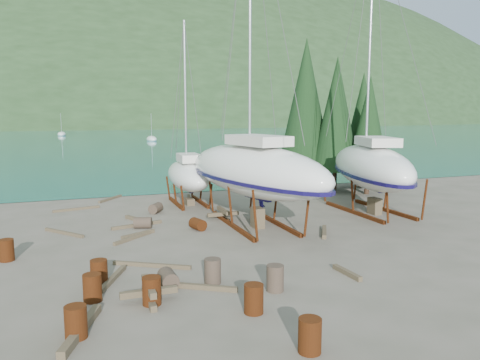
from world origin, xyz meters
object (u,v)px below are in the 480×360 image
object	(u,v)px
small_sailboat_shore	(188,175)
worker	(261,208)
large_sailboat_far	(371,166)
large_sailboat_near	(254,170)

from	to	relation	value
small_sailboat_shore	worker	xyz separation A→B (m)	(2.33, -6.69, -1.06)
large_sailboat_far	worker	world-z (taller)	large_sailboat_far
small_sailboat_shore	worker	bearing A→B (deg)	-68.64
large_sailboat_near	large_sailboat_far	distance (m)	7.68
worker	large_sailboat_near	bearing A→B (deg)	115.95
large_sailboat_near	worker	bearing A→B (deg)	0.55
large_sailboat_far	small_sailboat_shore	distance (m)	11.37
large_sailboat_near	small_sailboat_shore	xyz separation A→B (m)	(-1.85, 6.80, -1.03)
small_sailboat_shore	large_sailboat_near	bearing A→B (deg)	-72.61
large_sailboat_far	worker	xyz separation A→B (m)	(-7.18, -0.52, -1.93)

